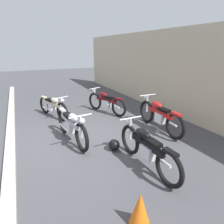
{
  "coord_description": "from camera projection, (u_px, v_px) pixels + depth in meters",
  "views": [
    {
      "loc": [
        5.15,
        -1.29,
        2.52
      ],
      "look_at": [
        -0.25,
        1.31,
        0.55
      ],
      "focal_mm": 31.34,
      "sensor_mm": 36.0,
      "label": 1
    }
  ],
  "objects": [
    {
      "name": "ground_plane",
      "position": [
        76.0,
        138.0,
        5.73
      ],
      "size": [
        40.0,
        40.0,
        0.0
      ],
      "primitive_type": "plane",
      "color": "#47474C"
    },
    {
      "name": "building_wall",
      "position": [
        187.0,
        75.0,
        6.94
      ],
      "size": [
        18.0,
        0.3,
        3.22
      ],
      "primitive_type": "cube",
      "color": "beige",
      "rests_on": "ground_plane"
    },
    {
      "name": "curb_strip",
      "position": [
        10.0,
        149.0,
        5.0
      ],
      "size": [
        18.0,
        0.24,
        0.12
      ],
      "primitive_type": "cube",
      "color": "#B7B2A8",
      "rests_on": "ground_plane"
    },
    {
      "name": "helmet",
      "position": [
        114.0,
        145.0,
        5.03
      ],
      "size": [
        0.29,
        0.29,
        0.29
      ],
      "primitive_type": "sphere",
      "color": "black",
      "rests_on": "ground_plane"
    },
    {
      "name": "traffic_cone",
      "position": [
        140.0,
        209.0,
        2.86
      ],
      "size": [
        0.32,
        0.32,
        0.55
      ],
      "primitive_type": "cone",
      "color": "orange",
      "rests_on": "ground_plane"
    },
    {
      "name": "motorcycle_red",
      "position": [
        159.0,
        115.0,
        6.19
      ],
      "size": [
        2.25,
        0.63,
        1.01
      ],
      "rotation": [
        0.0,
        0.0,
        3.11
      ],
      "color": "black",
      "rests_on": "ground_plane"
    },
    {
      "name": "motorcycle_silver",
      "position": [
        71.0,
        126.0,
        5.43
      ],
      "size": [
        2.15,
        0.6,
        0.97
      ],
      "rotation": [
        0.0,
        0.0,
        0.11
      ],
      "color": "black",
      "rests_on": "ground_plane"
    },
    {
      "name": "motorcycle_cream",
      "position": [
        53.0,
        106.0,
        7.38
      ],
      "size": [
        1.86,
        0.87,
        0.88
      ],
      "rotation": [
        0.0,
        0.0,
        0.36
      ],
      "color": "black",
      "rests_on": "ground_plane"
    },
    {
      "name": "motorcycle_black",
      "position": [
        147.0,
        148.0,
        4.23
      ],
      "size": [
        2.12,
        0.59,
        0.95
      ],
      "rotation": [
        0.0,
        0.0,
        3.16
      ],
      "color": "black",
      "rests_on": "ground_plane"
    },
    {
      "name": "motorcycle_maroon",
      "position": [
        106.0,
        102.0,
        7.84
      ],
      "size": [
        1.98,
        0.93,
        0.93
      ],
      "rotation": [
        0.0,
        0.0,
        3.5
      ],
      "color": "black",
      "rests_on": "ground_plane"
    }
  ]
}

